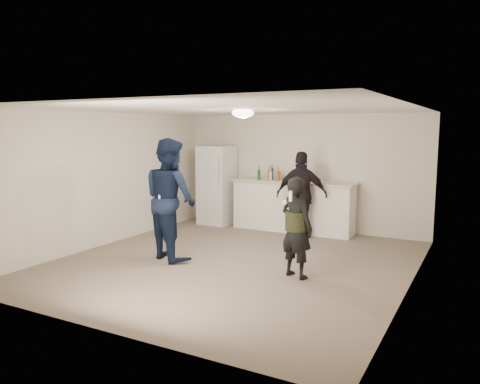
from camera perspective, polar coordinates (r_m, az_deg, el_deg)
The scene contains 21 objects.
floor at distance 7.83m, azimuth -0.70°, elevation -8.54°, with size 6.00×6.00×0.00m, color #6B5B4C.
ceiling at distance 7.52m, azimuth -0.73°, elevation 10.06°, with size 6.00×6.00×0.00m, color silver.
wall_back at distance 10.29m, azimuth 7.39°, elevation 2.41°, with size 6.00×6.00×0.00m, color beige.
wall_front at distance 5.19m, azimuth -16.96°, elevation -3.13°, with size 6.00×6.00×0.00m, color beige.
wall_left at distance 9.22m, azimuth -15.86°, elevation 1.56°, with size 6.00×6.00×0.00m, color beige.
wall_right at distance 6.71m, azimuth 20.33°, elevation -0.86°, with size 6.00×6.00×0.00m, color beige.
counter at distance 10.09m, azimuth 6.44°, elevation -1.83°, with size 2.60×0.56×1.05m, color white.
counter_top at distance 10.02m, azimuth 6.49°, elevation 1.25°, with size 2.68×0.64×0.04m, color #C6B099.
fridge at distance 10.79m, azimuth -2.85°, elevation 0.85°, with size 0.70×0.70×1.80m, color white.
fridge_handle at distance 10.29m, azimuth -2.59°, elevation 2.75°, with size 0.02×0.02×0.60m, color silver.
ceiling_dome at distance 7.78m, azimuth 0.35°, elevation 9.61°, with size 0.36×0.36×0.16m, color white.
shaker at distance 10.28m, azimuth 4.83°, elevation 2.03°, with size 0.08×0.08×0.17m, color silver.
man at distance 7.95m, azimuth -8.49°, elevation -0.84°, with size 0.99×0.77×2.04m, color #0F2142.
woman at distance 6.95m, azimuth 6.91°, elevation -4.31°, with size 0.55×0.36×1.51m, color black.
camo_shorts at distance 6.93m, azimuth 6.92°, elevation -3.53°, with size 0.34×0.34×0.28m, color #2D3317.
spectator at distance 9.43m, azimuth 7.53°, elevation -0.37°, with size 1.02×0.43×1.75m, color black.
remote_man at distance 7.72m, azimuth -9.73°, elevation -0.91°, with size 0.04×0.04×0.15m, color white.
nunchuk_man at distance 7.68m, azimuth -8.88°, elevation -1.46°, with size 0.07×0.07×0.07m, color white.
remote_woman at distance 6.63m, azimuth 6.19°, elevation -0.52°, with size 0.04×0.04×0.15m, color white.
nunchuk_woman at distance 6.71m, azimuth 5.48°, elevation -1.27°, with size 0.07×0.07×0.07m, color white.
bottle_cluster at distance 10.17m, azimuth 3.67°, elevation 2.10°, with size 0.51×0.39×0.25m.
Camera 1 is at (3.63, -6.58, 2.20)m, focal length 35.00 mm.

